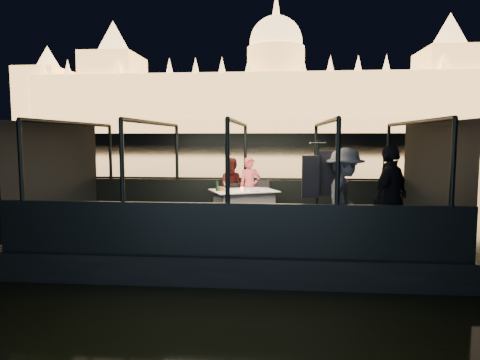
# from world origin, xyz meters

# --- Properties ---
(river_water) EXTENTS (500.00, 500.00, 0.00)m
(river_water) POSITION_xyz_m (0.00, 80.00, 0.00)
(river_water) COLOR black
(river_water) RESTS_ON ground
(boat_hull) EXTENTS (8.60, 4.40, 1.00)m
(boat_hull) POSITION_xyz_m (0.00, 0.00, 0.00)
(boat_hull) COLOR black
(boat_hull) RESTS_ON river_water
(boat_deck) EXTENTS (8.00, 4.00, 0.04)m
(boat_deck) POSITION_xyz_m (0.00, 0.00, 0.48)
(boat_deck) COLOR black
(boat_deck) RESTS_ON boat_hull
(gunwale_port) EXTENTS (8.00, 0.08, 0.90)m
(gunwale_port) POSITION_xyz_m (0.00, 2.00, 0.95)
(gunwale_port) COLOR black
(gunwale_port) RESTS_ON boat_deck
(gunwale_starboard) EXTENTS (8.00, 0.08, 0.90)m
(gunwale_starboard) POSITION_xyz_m (0.00, -2.00, 0.95)
(gunwale_starboard) COLOR black
(gunwale_starboard) RESTS_ON boat_deck
(cabin_glass_port) EXTENTS (8.00, 0.02, 1.40)m
(cabin_glass_port) POSITION_xyz_m (0.00, 2.00, 2.10)
(cabin_glass_port) COLOR #99B2B2
(cabin_glass_port) RESTS_ON gunwale_port
(cabin_glass_starboard) EXTENTS (8.00, 0.02, 1.40)m
(cabin_glass_starboard) POSITION_xyz_m (0.00, -2.00, 2.10)
(cabin_glass_starboard) COLOR #99B2B2
(cabin_glass_starboard) RESTS_ON gunwale_starboard
(cabin_roof_glass) EXTENTS (8.00, 4.00, 0.02)m
(cabin_roof_glass) POSITION_xyz_m (0.00, 0.00, 2.80)
(cabin_roof_glass) COLOR #99B2B2
(cabin_roof_glass) RESTS_ON boat_deck
(end_wall_fore) EXTENTS (0.02, 4.00, 2.30)m
(end_wall_fore) POSITION_xyz_m (-4.00, 0.00, 1.65)
(end_wall_fore) COLOR black
(end_wall_fore) RESTS_ON boat_deck
(end_wall_aft) EXTENTS (0.02, 4.00, 2.30)m
(end_wall_aft) POSITION_xyz_m (4.00, 0.00, 1.65)
(end_wall_aft) COLOR black
(end_wall_aft) RESTS_ON boat_deck
(canopy_ribs) EXTENTS (8.00, 4.00, 2.30)m
(canopy_ribs) POSITION_xyz_m (0.00, 0.00, 1.65)
(canopy_ribs) COLOR black
(canopy_ribs) RESTS_ON boat_deck
(embankment) EXTENTS (400.00, 140.00, 6.00)m
(embankment) POSITION_xyz_m (0.00, 210.00, 1.00)
(embankment) COLOR #423D33
(embankment) RESTS_ON ground
(parliament_building) EXTENTS (220.00, 32.00, 60.00)m
(parliament_building) POSITION_xyz_m (0.00, 175.00, 29.00)
(parliament_building) COLOR #F2D18C
(parliament_building) RESTS_ON embankment
(dining_table_central) EXTENTS (1.75, 1.55, 0.77)m
(dining_table_central) POSITION_xyz_m (0.05, 0.85, 0.89)
(dining_table_central) COLOR silver
(dining_table_central) RESTS_ON boat_deck
(chair_port_left) EXTENTS (0.51, 0.51, 0.85)m
(chair_port_left) POSITION_xyz_m (-0.32, 1.30, 0.95)
(chair_port_left) COLOR black
(chair_port_left) RESTS_ON boat_deck
(chair_port_right) EXTENTS (0.58, 0.58, 0.94)m
(chair_port_right) POSITION_xyz_m (0.45, 1.30, 0.95)
(chair_port_right) COLOR black
(chair_port_right) RESTS_ON boat_deck
(coat_stand) EXTENTS (0.65, 0.58, 1.94)m
(coat_stand) POSITION_xyz_m (1.54, -1.29, 1.40)
(coat_stand) COLOR black
(coat_stand) RESTS_ON boat_deck
(person_woman_coral) EXTENTS (0.63, 0.52, 1.50)m
(person_woman_coral) POSITION_xyz_m (0.14, 1.58, 1.25)
(person_woman_coral) COLOR #F55968
(person_woman_coral) RESTS_ON boat_deck
(person_man_maroon) EXTENTS (0.73, 0.57, 1.48)m
(person_man_maroon) POSITION_xyz_m (-0.28, 1.57, 1.25)
(person_man_maroon) COLOR #401212
(person_man_maroon) RESTS_ON boat_deck
(passenger_stripe) EXTENTS (1.00, 1.33, 1.82)m
(passenger_stripe) POSITION_xyz_m (2.00, -1.44, 1.35)
(passenger_stripe) COLOR white
(passenger_stripe) RESTS_ON boat_deck
(passenger_dark) EXTENTS (1.06, 1.14, 1.86)m
(passenger_dark) POSITION_xyz_m (2.80, -1.42, 1.35)
(passenger_dark) COLOR black
(passenger_dark) RESTS_ON boat_deck
(wine_bottle) EXTENTS (0.06, 0.06, 0.27)m
(wine_bottle) POSITION_xyz_m (-0.55, 0.65, 1.42)
(wine_bottle) COLOR #14371C
(wine_bottle) RESTS_ON dining_table_central
(bread_basket) EXTENTS (0.26, 0.26, 0.08)m
(bread_basket) POSITION_xyz_m (-0.49, 0.78, 1.31)
(bread_basket) COLOR olive
(bread_basket) RESTS_ON dining_table_central
(amber_candle) EXTENTS (0.07, 0.07, 0.08)m
(amber_candle) POSITION_xyz_m (0.02, 0.74, 1.31)
(amber_candle) COLOR orange
(amber_candle) RESTS_ON dining_table_central
(plate_near) EXTENTS (0.31, 0.31, 0.01)m
(plate_near) POSITION_xyz_m (0.31, 0.71, 1.27)
(plate_near) COLOR silver
(plate_near) RESTS_ON dining_table_central
(plate_far) EXTENTS (0.30, 0.30, 0.02)m
(plate_far) POSITION_xyz_m (-0.38, 1.04, 1.27)
(plate_far) COLOR silver
(plate_far) RESTS_ON dining_table_central
(wine_glass_white) EXTENTS (0.07, 0.07, 0.21)m
(wine_glass_white) POSITION_xyz_m (-0.37, 0.65, 1.36)
(wine_glass_white) COLOR silver
(wine_glass_white) RESTS_ON dining_table_central
(wine_glass_red) EXTENTS (0.06, 0.06, 0.17)m
(wine_glass_red) POSITION_xyz_m (0.27, 0.98, 1.36)
(wine_glass_red) COLOR silver
(wine_glass_red) RESTS_ON dining_table_central
(wine_glass_empty) EXTENTS (0.07, 0.07, 0.19)m
(wine_glass_empty) POSITION_xyz_m (0.11, 0.63, 1.36)
(wine_glass_empty) COLOR white
(wine_glass_empty) RESTS_ON dining_table_central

